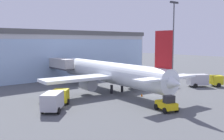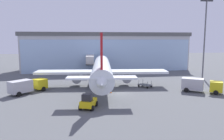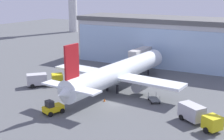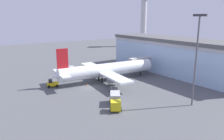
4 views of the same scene
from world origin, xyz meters
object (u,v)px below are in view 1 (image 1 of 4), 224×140
at_px(apron_light_mast, 173,33).
at_px(fuel_truck, 204,80).
at_px(safety_cone_wingtip, 51,102).
at_px(airplane, 111,73).
at_px(safety_cone_nose, 142,95).
at_px(baggage_cart, 154,86).
at_px(pushback_tug, 167,104).
at_px(jet_bridge, 56,64).
at_px(catering_truck, 55,99).

relative_size(apron_light_mast, fuel_truck, 2.75).
bearing_deg(fuel_truck, safety_cone_wingtip, -160.27).
relative_size(airplane, safety_cone_nose, 63.72).
height_order(airplane, baggage_cart, airplane).
relative_size(baggage_cart, safety_cone_wingtip, 5.77).
bearing_deg(apron_light_mast, pushback_tug, -142.74).
distance_m(airplane, fuel_truck, 20.46).
height_order(baggage_cart, safety_cone_nose, baggage_cart).
distance_m(safety_cone_nose, safety_cone_wingtip, 15.71).
height_order(jet_bridge, apron_light_mast, apron_light_mast).
relative_size(jet_bridge, baggage_cart, 4.39).
height_order(fuel_truck, pushback_tug, fuel_truck).
bearing_deg(pushback_tug, catering_truck, 65.24).
bearing_deg(catering_truck, apron_light_mast, -30.43).
relative_size(fuel_truck, safety_cone_wingtip, 13.44).
height_order(fuel_truck, safety_cone_nose, fuel_truck).
bearing_deg(catering_truck, jet_bridge, 16.17).
height_order(apron_light_mast, fuel_truck, apron_light_mast).
height_order(fuel_truck, safety_cone_wingtip, fuel_truck).
bearing_deg(safety_cone_wingtip, baggage_cart, -2.03).
height_order(airplane, fuel_truck, airplane).
height_order(catering_truck, baggage_cart, catering_truck).
bearing_deg(safety_cone_wingtip, jet_bridge, 61.40).
distance_m(apron_light_mast, pushback_tug, 39.58).
distance_m(airplane, safety_cone_wingtip, 14.13).
height_order(catering_truck, safety_cone_wingtip, catering_truck).
bearing_deg(fuel_truck, airplane, -173.61).
height_order(jet_bridge, catering_truck, jet_bridge).
height_order(pushback_tug, safety_cone_nose, pushback_tug).
relative_size(airplane, safety_cone_wingtip, 63.72).
bearing_deg(fuel_truck, jet_bridge, 158.97).
bearing_deg(catering_truck, safety_cone_nose, -52.24).
bearing_deg(jet_bridge, apron_light_mast, -110.12).
height_order(airplane, catering_truck, airplane).
bearing_deg(baggage_cart, jet_bridge, -11.25).
xyz_separation_m(catering_truck, safety_cone_wingtip, (1.00, 3.63, -1.19)).
bearing_deg(apron_light_mast, baggage_cart, -151.97).
xyz_separation_m(apron_light_mast, airplane, (-27.29, -6.78, -8.37)).
distance_m(jet_bridge, airplane, 18.50).
distance_m(jet_bridge, safety_cone_nose, 26.07).
bearing_deg(jet_bridge, catering_truck, 154.34).
bearing_deg(pushback_tug, jet_bridge, 16.57).
bearing_deg(apron_light_mast, safety_cone_wingtip, -167.74).
bearing_deg(safety_cone_wingtip, pushback_tug, -53.17).
height_order(catering_truck, safety_cone_nose, catering_truck).
xyz_separation_m(jet_bridge, fuel_truck, (20.96, -26.78, -2.77)).
height_order(jet_bridge, pushback_tug, jet_bridge).
bearing_deg(safety_cone_wingtip, apron_light_mast, 12.26).
relative_size(safety_cone_nose, safety_cone_wingtip, 1.00).
bearing_deg(pushback_tug, baggage_cart, -24.68).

